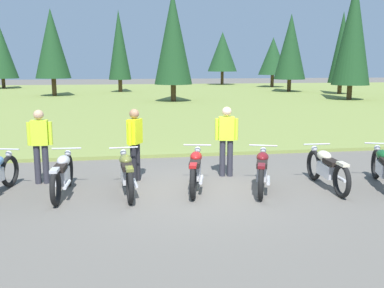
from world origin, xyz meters
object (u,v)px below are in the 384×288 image
(motorcycle_silver, at_px, (63,174))
(motorcycle_olive, at_px, (127,173))
(motorcycle_cream, at_px, (327,168))
(motorcycle_maroon, at_px, (262,170))
(motorcycle_british_green, at_px, (384,167))
(motorcycle_red, at_px, (196,169))
(rider_near_row_end, at_px, (135,141))
(rider_in_hivis_vest, at_px, (226,137))
(rider_with_back_turned, at_px, (40,142))

(motorcycle_silver, xyz_separation_m, motorcycle_olive, (1.30, -0.12, 0.00))
(motorcycle_olive, height_order, motorcycle_cream, same)
(motorcycle_olive, height_order, motorcycle_maroon, same)
(motorcycle_cream, bearing_deg, motorcycle_silver, 175.74)
(motorcycle_maroon, height_order, motorcycle_british_green, same)
(motorcycle_silver, height_order, motorcycle_red, same)
(motorcycle_british_green, relative_size, rider_near_row_end, 1.20)
(motorcycle_cream, height_order, rider_in_hivis_vest, rider_in_hivis_vest)
(motorcycle_cream, bearing_deg, rider_with_back_turned, 167.22)
(rider_in_hivis_vest, bearing_deg, motorcycle_silver, -165.76)
(motorcycle_olive, xyz_separation_m, motorcycle_red, (1.46, 0.06, 0.00))
(motorcycle_red, bearing_deg, rider_with_back_turned, 162.69)
(motorcycle_cream, distance_m, rider_near_row_end, 4.28)
(motorcycle_olive, bearing_deg, rider_in_hivis_vest, 23.79)
(motorcycle_cream, bearing_deg, motorcycle_british_green, -5.14)
(motorcycle_british_green, bearing_deg, motorcycle_red, 173.43)
(motorcycle_red, height_order, rider_with_back_turned, rider_with_back_turned)
(motorcycle_cream, relative_size, rider_in_hivis_vest, 1.26)
(motorcycle_silver, xyz_separation_m, motorcycle_cream, (5.59, -0.42, 0.00))
(motorcycle_silver, relative_size, motorcycle_british_green, 1.05)
(motorcycle_olive, xyz_separation_m, motorcycle_cream, (4.29, -0.30, 0.00))
(rider_in_hivis_vest, bearing_deg, motorcycle_cream, -35.29)
(motorcycle_maroon, bearing_deg, motorcycle_olive, 175.56)
(motorcycle_cream, distance_m, motorcycle_british_green, 1.28)
(rider_with_back_turned, bearing_deg, motorcycle_british_green, -11.49)
(motorcycle_cream, height_order, rider_near_row_end, rider_near_row_end)
(rider_with_back_turned, bearing_deg, motorcycle_red, -17.31)
(motorcycle_silver, relative_size, rider_in_hivis_vest, 1.26)
(motorcycle_maroon, relative_size, motorcycle_cream, 0.96)
(motorcycle_olive, relative_size, motorcycle_red, 1.02)
(rider_near_row_end, bearing_deg, motorcycle_british_green, -14.15)
(rider_with_back_turned, distance_m, rider_in_hivis_vest, 4.25)
(rider_in_hivis_vest, distance_m, rider_near_row_end, 2.17)
(motorcycle_olive, height_order, rider_near_row_end, rider_near_row_end)
(motorcycle_cream, height_order, rider_with_back_turned, rider_with_back_turned)
(motorcycle_british_green, bearing_deg, rider_near_row_end, 165.85)
(motorcycle_silver, bearing_deg, rider_with_back_turned, 120.16)
(motorcycle_olive, height_order, motorcycle_red, same)
(motorcycle_british_green, distance_m, rider_in_hivis_vest, 3.54)
(motorcycle_silver, relative_size, motorcycle_olive, 1.00)
(rider_in_hivis_vest, bearing_deg, motorcycle_olive, -156.21)
(motorcycle_olive, height_order, motorcycle_british_green, same)
(motorcycle_maroon, height_order, rider_with_back_turned, rider_with_back_turned)
(motorcycle_british_green, relative_size, rider_with_back_turned, 1.20)
(motorcycle_maroon, bearing_deg, motorcycle_cream, -3.10)
(rider_with_back_turned, distance_m, rider_near_row_end, 2.09)
(rider_in_hivis_vest, bearing_deg, rider_near_row_end, -176.92)
(motorcycle_red, xyz_separation_m, motorcycle_maroon, (1.39, -0.28, 0.00))
(motorcycle_cream, relative_size, rider_with_back_turned, 1.26)
(motorcycle_red, xyz_separation_m, motorcycle_cream, (2.82, -0.36, 0.00))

